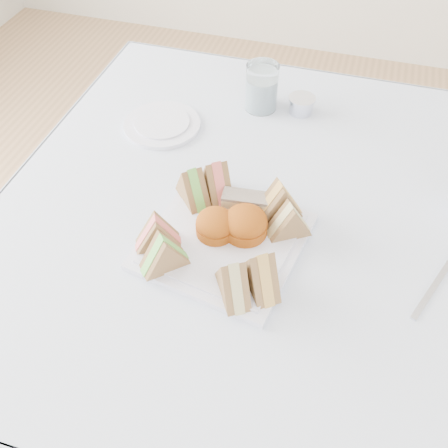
# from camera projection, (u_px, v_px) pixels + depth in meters

# --- Properties ---
(floor) EXTENTS (4.00, 4.00, 0.00)m
(floor) POSITION_uv_depth(u_px,v_px,m) (253.00, 383.00, 1.48)
(floor) COLOR #9E7751
(floor) RESTS_ON ground
(table) EXTENTS (0.90, 0.90, 0.74)m
(table) POSITION_uv_depth(u_px,v_px,m) (259.00, 317.00, 1.21)
(table) COLOR brown
(table) RESTS_ON floor
(tablecloth) EXTENTS (1.02, 1.02, 0.01)m
(tablecloth) POSITION_uv_depth(u_px,v_px,m) (270.00, 211.00, 0.93)
(tablecloth) COLOR silver
(tablecloth) RESTS_ON table
(serving_plate) EXTENTS (0.30, 0.30, 0.01)m
(serving_plate) POSITION_uv_depth(u_px,v_px,m) (224.00, 241.00, 0.87)
(serving_plate) COLOR silver
(serving_plate) RESTS_ON tablecloth
(sandwich_fl_a) EXTENTS (0.09, 0.07, 0.07)m
(sandwich_fl_a) POSITION_uv_depth(u_px,v_px,m) (157.00, 231.00, 0.83)
(sandwich_fl_a) COLOR brown
(sandwich_fl_a) RESTS_ON serving_plate
(sandwich_fl_b) EXTENTS (0.08, 0.08, 0.07)m
(sandwich_fl_b) POSITION_uv_depth(u_px,v_px,m) (164.00, 251.00, 0.80)
(sandwich_fl_b) COLOR brown
(sandwich_fl_b) RESTS_ON serving_plate
(sandwich_fr_a) EXTENTS (0.08, 0.09, 0.08)m
(sandwich_fr_a) POSITION_uv_depth(u_px,v_px,m) (261.00, 270.00, 0.77)
(sandwich_fr_a) COLOR brown
(sandwich_fr_a) RESTS_ON serving_plate
(sandwich_fr_b) EXTENTS (0.08, 0.09, 0.07)m
(sandwich_fr_b) POSITION_uv_depth(u_px,v_px,m) (233.00, 278.00, 0.76)
(sandwich_fr_b) COLOR brown
(sandwich_fr_b) RESTS_ON serving_plate
(sandwich_bl_a) EXTENTS (0.09, 0.09, 0.07)m
(sandwich_bl_a) POSITION_uv_depth(u_px,v_px,m) (192.00, 185.00, 0.90)
(sandwich_bl_a) COLOR brown
(sandwich_bl_a) RESTS_ON serving_plate
(sandwich_bl_b) EXTENTS (0.08, 0.09, 0.08)m
(sandwich_bl_b) POSITION_uv_depth(u_px,v_px,m) (216.00, 178.00, 0.91)
(sandwich_bl_b) COLOR brown
(sandwich_bl_b) RESTS_ON serving_plate
(sandwich_br_a) EXTENTS (0.09, 0.07, 0.07)m
(sandwich_br_a) POSITION_uv_depth(u_px,v_px,m) (289.00, 219.00, 0.85)
(sandwich_br_a) COLOR brown
(sandwich_br_a) RESTS_ON serving_plate
(sandwich_br_b) EXTENTS (0.10, 0.08, 0.08)m
(sandwich_br_b) POSITION_uv_depth(u_px,v_px,m) (279.00, 200.00, 0.87)
(sandwich_br_b) COLOR brown
(sandwich_br_b) RESTS_ON serving_plate
(scone_left) EXTENTS (0.08, 0.08, 0.05)m
(scone_left) POSITION_uv_depth(u_px,v_px,m) (216.00, 224.00, 0.86)
(scone_left) COLOR #984314
(scone_left) RESTS_ON serving_plate
(scone_right) EXTENTS (0.08, 0.08, 0.05)m
(scone_right) POSITION_uv_depth(u_px,v_px,m) (245.00, 223.00, 0.85)
(scone_right) COLOR #984314
(scone_right) RESTS_ON serving_plate
(pastry_slice) EXTENTS (0.09, 0.04, 0.04)m
(pastry_slice) POSITION_uv_depth(u_px,v_px,m) (245.00, 203.00, 0.90)
(pastry_slice) COLOR #BEB28B
(pastry_slice) RESTS_ON serving_plate
(side_plate) EXTENTS (0.21, 0.21, 0.01)m
(side_plate) POSITION_uv_depth(u_px,v_px,m) (162.00, 125.00, 1.10)
(side_plate) COLOR silver
(side_plate) RESTS_ON tablecloth
(water_glass) EXTENTS (0.08, 0.08, 0.11)m
(water_glass) POSITION_uv_depth(u_px,v_px,m) (262.00, 87.00, 1.11)
(water_glass) COLOR white
(water_glass) RESTS_ON tablecloth
(tea_strainer) EXTENTS (0.08, 0.08, 0.03)m
(tea_strainer) POSITION_uv_depth(u_px,v_px,m) (301.00, 106.00, 1.12)
(tea_strainer) COLOR silver
(tea_strainer) RESTS_ON tablecloth
(fork) EXTENTS (0.08, 0.17, 0.00)m
(fork) POSITION_uv_depth(u_px,v_px,m) (437.00, 283.00, 0.81)
(fork) COLOR silver
(fork) RESTS_ON tablecloth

